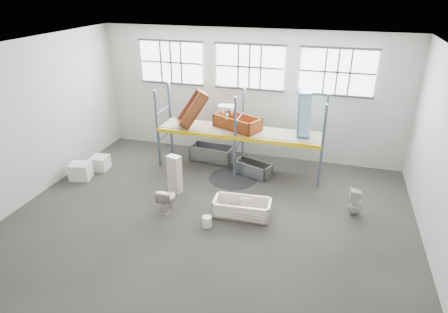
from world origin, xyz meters
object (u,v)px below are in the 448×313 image
at_px(cistern_tall, 175,174).
at_px(steel_tub_left, 212,153).
at_px(carton_near, 81,171).
at_px(bathtub_beige, 242,208).
at_px(steel_tub_right, 253,169).
at_px(toilet_white, 356,202).
at_px(blue_tub_upright, 304,113).
at_px(toilet_beige, 168,199).
at_px(rust_tub_flat, 237,122).
at_px(bucket, 207,221).

bearing_deg(cistern_tall, steel_tub_left, 99.49).
xyz_separation_m(steel_tub_left, carton_near, (-4.09, -2.81, -0.01)).
bearing_deg(bathtub_beige, steel_tub_right, 91.15).
distance_m(toilet_white, blue_tub_upright, 3.49).
relative_size(bathtub_beige, toilet_beige, 2.21).
bearing_deg(toilet_white, steel_tub_left, -119.27).
bearing_deg(toilet_white, steel_tub_right, -120.32).
bearing_deg(bathtub_beige, carton_near, 169.73).
bearing_deg(toilet_white, cistern_tall, -91.97).
height_order(toilet_white, rust_tub_flat, rust_tub_flat).
bearing_deg(bathtub_beige, cistern_tall, 159.58).
bearing_deg(cistern_tall, steel_tub_right, 59.55).
bearing_deg(carton_near, bathtub_beige, -6.22).
bearing_deg(steel_tub_left, rust_tub_flat, -15.70).
distance_m(steel_tub_left, blue_tub_upright, 4.06).
xyz_separation_m(steel_tub_right, rust_tub_flat, (-0.75, 0.45, 1.57)).
xyz_separation_m(toilet_beige, steel_tub_right, (2.05, 3.10, -0.15)).
bearing_deg(carton_near, toilet_white, 2.17).
bearing_deg(bucket, toilet_beige, 161.42).
bearing_deg(toilet_white, bathtub_beige, -77.54).
distance_m(cistern_tall, rust_tub_flat, 3.09).
relative_size(steel_tub_right, rust_tub_flat, 0.77).
distance_m(cistern_tall, bucket, 2.37).
xyz_separation_m(blue_tub_upright, carton_near, (-7.56, -2.50, -2.10)).
bearing_deg(steel_tub_left, blue_tub_upright, -5.09).
distance_m(blue_tub_upright, carton_near, 8.24).
bearing_deg(blue_tub_upright, toilet_white, -47.91).
bearing_deg(steel_tub_right, cistern_tall, -138.67).
bearing_deg(blue_tub_upright, steel_tub_right, -164.69).
bearing_deg(bucket, rust_tub_flat, 92.15).
bearing_deg(rust_tub_flat, toilet_white, -26.42).
xyz_separation_m(rust_tub_flat, blue_tub_upright, (2.38, -0.00, 0.57)).
bearing_deg(rust_tub_flat, carton_near, -154.27).
relative_size(blue_tub_upright, bucket, 4.88).
bearing_deg(steel_tub_right, bathtub_beige, -84.80).
height_order(toilet_white, steel_tub_right, toilet_white).
height_order(bathtub_beige, bucket, bathtub_beige).
bearing_deg(rust_tub_flat, steel_tub_left, 164.30).
xyz_separation_m(toilet_beige, blue_tub_upright, (3.68, 3.55, 2.00)).
distance_m(toilet_beige, cistern_tall, 1.16).
bearing_deg(toilet_white, toilet_beige, -80.80).
bearing_deg(bucket, blue_tub_upright, 61.14).
distance_m(blue_tub_upright, bucket, 5.12).
height_order(toilet_white, steel_tub_left, toilet_white).
relative_size(steel_tub_right, bucket, 4.19).
xyz_separation_m(blue_tub_upright, bucket, (-2.22, -4.04, -2.23)).
distance_m(toilet_beige, steel_tub_left, 3.86).
height_order(toilet_beige, rust_tub_flat, rust_tub_flat).
bearing_deg(toilet_beige, rust_tub_flat, -107.60).
distance_m(steel_tub_right, bucket, 3.64).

